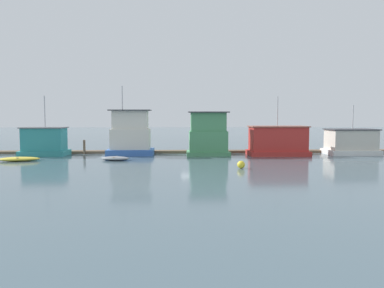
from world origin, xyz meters
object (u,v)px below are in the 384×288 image
houseboat_teal (44,142)px  houseboat_red (278,141)px  houseboat_blue (131,135)px  buoy_yellow (241,165)px  houseboat_white (351,142)px  mooring_post_far_left (84,147)px  houseboat_green (208,135)px  dinghy_grey (115,158)px  dinghy_yellow (19,159)px

houseboat_teal → houseboat_red: 27.32m
houseboat_blue → buoy_yellow: (11.21, -11.68, -2.00)m
houseboat_white → mooring_post_far_left: size_ratio=3.49×
houseboat_blue → houseboat_green: 9.16m
houseboat_white → dinghy_grey: 27.90m
dinghy_yellow → houseboat_white: bearing=8.5°
houseboat_white → mooring_post_far_left: (-32.21, 1.38, -0.62)m
houseboat_teal → houseboat_green: size_ratio=1.36×
houseboat_teal → buoy_yellow: houseboat_teal is taller
houseboat_teal → mooring_post_far_left: (4.21, 1.52, -0.73)m
houseboat_green → mooring_post_far_left: 15.11m
houseboat_blue → dinghy_yellow: 12.30m
houseboat_blue → houseboat_white: (26.44, -0.11, -0.88)m
houseboat_white → buoy_yellow: size_ratio=8.53×
houseboat_blue → houseboat_teal: bearing=-178.6°
houseboat_red → dinghy_grey: 18.86m
houseboat_green → mooring_post_far_left: size_ratio=3.03×
houseboat_green → dinghy_grey: houseboat_green is taller
houseboat_blue → mooring_post_far_left: 6.10m
houseboat_red → mooring_post_far_left: 23.22m
houseboat_teal → dinghy_grey: 10.51m
houseboat_red → houseboat_blue: bearing=177.0°
buoy_yellow → houseboat_teal: bearing=151.7°
dinghy_yellow → buoy_yellow: buoy_yellow is taller
houseboat_blue → buoy_yellow: houseboat_blue is taller
houseboat_teal → houseboat_red: (27.32, -0.67, 0.09)m
houseboat_green → buoy_yellow: bearing=-79.5°
dinghy_yellow → buoy_yellow: bearing=-15.4°
houseboat_white → dinghy_grey: houseboat_white is taller
houseboat_teal → dinghy_yellow: 5.62m
houseboat_teal → houseboat_red: bearing=-1.4°
houseboat_blue → dinghy_grey: size_ratio=2.60×
houseboat_green → mooring_post_far_left: bearing=173.2°
mooring_post_far_left → houseboat_blue: bearing=-12.4°
dinghy_grey → mooring_post_far_left: 8.26m
houseboat_blue → houseboat_white: 26.46m
houseboat_teal → dinghy_yellow: bearing=-97.7°
houseboat_green → houseboat_red: bearing=-2.8°
houseboat_green → houseboat_white: bearing=1.4°
houseboat_white → dinghy_yellow: 37.59m
houseboat_red → buoy_yellow: 12.45m
houseboat_blue → houseboat_red: (17.33, -0.92, -0.68)m
dinghy_grey → houseboat_white: bearing=10.9°
dinghy_grey → mooring_post_far_left: (-4.84, 6.66, 0.63)m
houseboat_green → houseboat_blue: bearing=176.8°
houseboat_teal → mooring_post_far_left: 4.54m
houseboat_red → mooring_post_far_left: size_ratio=4.10×
houseboat_teal → buoy_yellow: (21.20, -11.43, -1.23)m
dinghy_yellow → houseboat_teal: bearing=82.3°
houseboat_teal → dinghy_grey: (9.06, -5.15, -1.36)m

